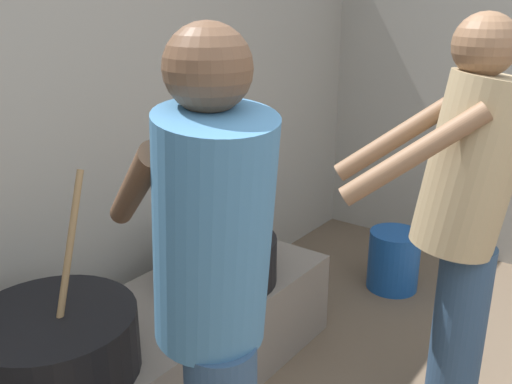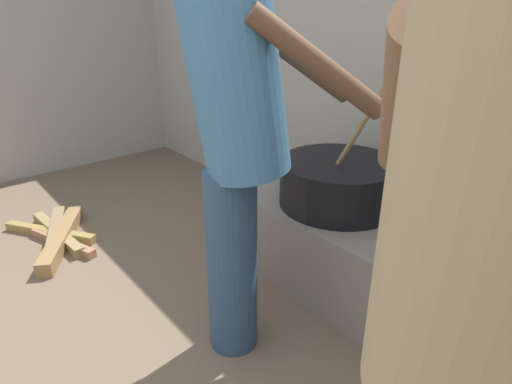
# 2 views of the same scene
# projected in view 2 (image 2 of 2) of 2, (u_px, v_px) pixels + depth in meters

# --- Properties ---
(block_enclosure_rear) EXTENTS (5.65, 0.20, 1.96)m
(block_enclosure_rear) POSITION_uv_depth(u_px,v_px,m) (426.00, 78.00, 2.13)
(block_enclosure_rear) COLOR #9E998E
(block_enclosure_rear) RESTS_ON ground_plane
(hearth_ledge) EXTENTS (1.88, 0.60, 0.41)m
(hearth_ledge) POSITION_uv_depth(u_px,v_px,m) (406.00, 278.00, 1.89)
(hearth_ledge) COLOR slate
(hearth_ledge) RESTS_ON ground_plane
(cooking_pot_main) EXTENTS (0.57, 0.57, 0.68)m
(cooking_pot_main) POSITION_uv_depth(u_px,v_px,m) (339.00, 183.00, 2.07)
(cooking_pot_main) COLOR black
(cooking_pot_main) RESTS_ON hearth_ledge
(cook_in_blue_shirt) EXTENTS (0.59, 0.73, 1.60)m
(cook_in_blue_shirt) POSITION_uv_depth(u_px,v_px,m) (238.00, 133.00, 1.47)
(cook_in_blue_shirt) COLOR navy
(cook_in_blue_shirt) RESTS_ON ground_plane
(cook_in_tan_shirt) EXTENTS (0.62, 0.73, 1.60)m
(cook_in_tan_shirt) POSITION_uv_depth(u_px,v_px,m) (482.00, 332.00, 0.58)
(cook_in_tan_shirt) COLOR navy
(cook_in_tan_shirt) RESTS_ON ground_plane
(firewood_pile) EXTENTS (0.75, 0.44, 0.08)m
(firewood_pile) POSITION_uv_depth(u_px,v_px,m) (58.00, 236.00, 2.58)
(firewood_pile) COLOR olive
(firewood_pile) RESTS_ON ground_plane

